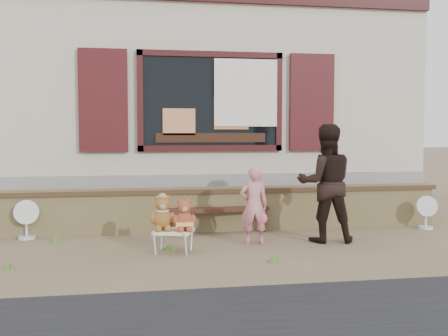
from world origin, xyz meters
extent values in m
plane|color=brown|center=(0.00, 0.00, 0.00)|extent=(80.00, 80.00, 0.00)
cube|color=#BDB499|center=(0.00, 4.50, 2.40)|extent=(8.00, 5.00, 3.20)
cube|color=gray|center=(0.00, 4.50, 0.40)|extent=(8.04, 5.04, 0.80)
cube|color=black|center=(0.00, 1.97, 2.05)|extent=(2.30, 0.04, 1.50)
cube|color=#350F10|center=(0.00, 1.95, 2.85)|extent=(2.50, 0.08, 0.10)
cube|color=#350F10|center=(0.00, 1.95, 1.25)|extent=(2.50, 0.08, 0.10)
cube|color=#350F10|center=(-1.20, 1.95, 2.05)|extent=(0.10, 0.08, 1.70)
cube|color=#350F10|center=(1.20, 1.95, 2.05)|extent=(0.10, 0.08, 1.70)
cube|color=black|center=(-1.80, 1.94, 2.05)|extent=(0.80, 0.07, 1.70)
cube|color=black|center=(1.80, 1.94, 2.05)|extent=(0.80, 0.07, 1.70)
cube|color=white|center=(0.60, 1.90, 2.20)|extent=(1.10, 0.02, 1.15)
cube|color=black|center=(0.00, 1.94, 1.43)|extent=(1.90, 0.06, 0.16)
cube|color=tan|center=(-0.55, 1.94, 1.70)|extent=(0.55, 0.06, 0.45)
cube|color=#E08447|center=(0.35, 1.94, 1.85)|extent=(0.60, 0.06, 0.55)
cube|color=tan|center=(0.00, 1.00, 0.30)|extent=(7.00, 0.30, 0.60)
cube|color=brown|center=(0.00, 1.00, 0.63)|extent=(7.10, 0.36, 0.07)
cube|color=#351B12|center=(-0.05, 0.80, 0.36)|extent=(1.55, 0.48, 0.06)
cube|color=#351B12|center=(-0.72, 0.73, 0.16)|extent=(0.12, 0.29, 0.32)
cube|color=#351B12|center=(0.61, 0.87, 0.16)|extent=(0.12, 0.29, 0.32)
cube|color=silver|center=(-0.82, -0.38, 0.27)|extent=(0.57, 0.53, 0.04)
cylinder|color=silver|center=(-1.06, -0.49, 0.13)|extent=(0.03, 0.03, 0.25)
cylinder|color=silver|center=(-0.68, -0.61, 0.13)|extent=(0.03, 0.03, 0.25)
cylinder|color=silver|center=(-0.95, -0.15, 0.13)|extent=(0.03, 0.03, 0.25)
cylinder|color=silver|center=(-0.58, -0.27, 0.13)|extent=(0.03, 0.03, 0.25)
imported|color=#D88185|center=(0.30, -0.07, 0.53)|extent=(0.40, 0.27, 1.07)
imported|color=black|center=(1.32, -0.07, 0.82)|extent=(0.87, 0.72, 1.64)
cylinder|color=silver|center=(-2.83, 0.80, 0.02)|extent=(0.24, 0.24, 0.04)
cylinder|color=silver|center=(-2.83, 0.80, 0.17)|extent=(0.04, 0.04, 0.30)
cylinder|color=silver|center=(-2.83, 0.80, 0.39)|extent=(0.36, 0.19, 0.35)
cylinder|color=silver|center=(3.23, 0.57, 0.02)|extent=(0.22, 0.22, 0.04)
cylinder|color=silver|center=(3.23, 0.57, 0.16)|extent=(0.04, 0.04, 0.28)
cylinder|color=silver|center=(3.23, 0.57, 0.37)|extent=(0.34, 0.17, 0.33)
cone|color=#476227|center=(-0.93, 0.42, 0.05)|extent=(0.11, 0.11, 0.11)
cone|color=#476227|center=(0.30, -1.12, 0.04)|extent=(0.17, 0.17, 0.09)
cone|color=#476227|center=(-2.39, 0.47, 0.05)|extent=(0.14, 0.14, 0.11)
cone|color=#476227|center=(-2.70, -0.91, 0.05)|extent=(0.13, 0.13, 0.10)
cone|color=#476227|center=(-0.87, -0.26, 0.05)|extent=(0.15, 0.15, 0.09)
camera|label=1|loc=(-1.27, -6.98, 1.54)|focal=42.00mm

